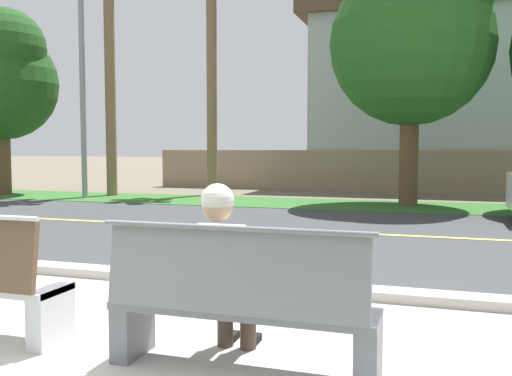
{
  "coord_description": "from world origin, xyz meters",
  "views": [
    {
      "loc": [
        2.37,
        -3.13,
        1.49
      ],
      "look_at": [
        0.3,
        3.3,
        1.0
      ],
      "focal_mm": 39.17,
      "sensor_mm": 36.0,
      "label": 1
    }
  ],
  "objects_px": {
    "bench_right": "(239,307)",
    "shade_tree_far_left": "(2,76)",
    "seated_person_white": "(223,266)",
    "palm_tree_short": "(211,0)",
    "shade_tree_left": "(416,32)",
    "streetlamp": "(85,45)"
  },
  "relations": [
    {
      "from": "bench_right",
      "to": "shade_tree_far_left",
      "type": "relative_size",
      "value": 0.31
    },
    {
      "from": "seated_person_white",
      "to": "palm_tree_short",
      "type": "xyz_separation_m",
      "value": [
        -5.29,
        12.72,
        5.36
      ]
    },
    {
      "from": "bench_right",
      "to": "palm_tree_short",
      "type": "height_order",
      "value": "palm_tree_short"
    },
    {
      "from": "palm_tree_short",
      "to": "shade_tree_left",
      "type": "bearing_deg",
      "value": -14.28
    },
    {
      "from": "seated_person_white",
      "to": "shade_tree_far_left",
      "type": "bearing_deg",
      "value": 136.98
    },
    {
      "from": "bench_right",
      "to": "streetlamp",
      "type": "distance_m",
      "value": 14.46
    },
    {
      "from": "shade_tree_far_left",
      "to": "seated_person_white",
      "type": "bearing_deg",
      "value": -43.02
    },
    {
      "from": "seated_person_white",
      "to": "streetlamp",
      "type": "relative_size",
      "value": 0.16
    },
    {
      "from": "bench_right",
      "to": "streetlamp",
      "type": "relative_size",
      "value": 0.23
    },
    {
      "from": "seated_person_white",
      "to": "palm_tree_short",
      "type": "relative_size",
      "value": 0.17
    },
    {
      "from": "bench_right",
      "to": "seated_person_white",
      "type": "distance_m",
      "value": 0.33
    },
    {
      "from": "seated_person_white",
      "to": "shade_tree_left",
      "type": "relative_size",
      "value": 0.19
    },
    {
      "from": "seated_person_white",
      "to": "streetlamp",
      "type": "xyz_separation_m",
      "value": [
        -8.45,
        10.72,
        3.8
      ]
    },
    {
      "from": "shade_tree_far_left",
      "to": "shade_tree_left",
      "type": "bearing_deg",
      "value": 2.02
    },
    {
      "from": "streetlamp",
      "to": "palm_tree_short",
      "type": "relative_size",
      "value": 1.06
    },
    {
      "from": "streetlamp",
      "to": "seated_person_white",
      "type": "bearing_deg",
      "value": -51.74
    },
    {
      "from": "streetlamp",
      "to": "palm_tree_short",
      "type": "bearing_deg",
      "value": 32.35
    },
    {
      "from": "bench_right",
      "to": "streetlamp",
      "type": "xyz_separation_m",
      "value": [
        -8.63,
        10.89,
        4.02
      ]
    },
    {
      "from": "streetlamp",
      "to": "palm_tree_short",
      "type": "xyz_separation_m",
      "value": [
        3.16,
        2.0,
        1.55
      ]
    },
    {
      "from": "shade_tree_left",
      "to": "bench_right",
      "type": "bearing_deg",
      "value": -93.42
    },
    {
      "from": "streetlamp",
      "to": "shade_tree_left",
      "type": "height_order",
      "value": "streetlamp"
    },
    {
      "from": "bench_right",
      "to": "shade_tree_far_left",
      "type": "xyz_separation_m",
      "value": [
        -11.66,
        10.89,
        3.26
      ]
    }
  ]
}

